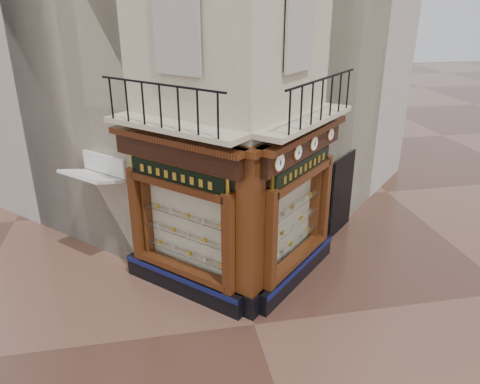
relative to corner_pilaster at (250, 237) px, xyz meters
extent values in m
plane|color=#442920|center=(0.00, -0.50, -1.95)|extent=(80.00, 80.00, 0.00)
cube|color=beige|center=(0.00, 5.66, 4.05)|extent=(11.31, 11.31, 12.00)
cube|color=#B5AA9D|center=(-2.47, 8.13, 3.55)|extent=(11.31, 11.31, 11.00)
cube|color=#B5AA9D|center=(2.47, 8.13, 3.55)|extent=(11.31, 11.31, 11.00)
cube|color=black|center=(-1.44, 1.04, -1.67)|extent=(2.72, 2.72, 0.55)
cube|color=#0C113F|center=(-1.57, 0.91, -1.46)|extent=(2.50, 2.50, 0.12)
cube|color=#321509|center=(-0.45, 0.05, -0.17)|extent=(0.37, 0.37, 2.45)
cube|color=#321509|center=(-2.43, 2.03, -0.17)|extent=(0.37, 0.37, 2.45)
cube|color=beige|center=(-1.20, 1.27, -0.20)|extent=(1.80, 1.80, 2.10)
cube|color=black|center=(-1.42, 1.05, 1.65)|extent=(2.69, 2.69, 0.50)
cube|color=#321509|center=(-1.47, 1.00, 1.96)|extent=(2.86, 2.86, 0.14)
cube|color=black|center=(1.44, 1.04, -1.67)|extent=(2.72, 2.72, 0.55)
cube|color=#0C113F|center=(1.57, 0.91, -1.46)|extent=(2.50, 2.50, 0.12)
cube|color=#321509|center=(0.45, 0.05, -0.17)|extent=(0.37, 0.37, 2.45)
cube|color=#321509|center=(2.43, 2.03, -0.17)|extent=(0.37, 0.37, 2.45)
cube|color=beige|center=(1.20, 1.27, -0.20)|extent=(1.80, 1.80, 2.10)
cube|color=black|center=(1.42, 1.05, 1.65)|extent=(2.69, 2.69, 0.50)
cube|color=#321509|center=(1.47, 1.00, 1.96)|extent=(2.86, 2.86, 0.14)
cube|color=black|center=(0.00, 0.00, -1.67)|extent=(0.78, 0.78, 0.55)
cube|color=#321509|center=(0.00, 0.00, 0.25)|extent=(0.64, 0.64, 3.50)
cube|color=#321509|center=(0.00, 0.00, 1.96)|extent=(0.85, 0.85, 0.14)
cube|color=beige|center=(-1.48, 0.99, 2.25)|extent=(2.97, 2.97, 0.12)
cube|color=black|center=(-1.72, 0.76, 3.20)|extent=(2.36, 2.36, 0.04)
cube|color=beige|center=(1.48, 0.99, 2.25)|extent=(2.97, 2.97, 0.12)
cube|color=black|center=(1.72, 0.76, 3.20)|extent=(2.36, 2.36, 0.04)
cylinder|color=gold|center=(0.59, -0.01, 1.67)|extent=(0.32, 0.32, 0.40)
cylinder|color=white|center=(0.61, -0.03, 1.67)|extent=(0.26, 0.26, 0.34)
cube|color=black|center=(0.62, -0.04, 1.67)|extent=(0.02, 0.02, 0.13)
cube|color=black|center=(0.62, -0.04, 1.67)|extent=(0.08, 0.08, 0.01)
cylinder|color=gold|center=(1.16, 0.56, 1.67)|extent=(0.28, 0.28, 0.35)
cylinder|color=white|center=(1.18, 0.54, 1.67)|extent=(0.23, 0.23, 0.30)
cube|color=black|center=(1.19, 0.53, 1.67)|extent=(0.02, 0.02, 0.12)
cube|color=black|center=(1.19, 0.53, 1.67)|extent=(0.07, 0.07, 0.01)
cylinder|color=gold|center=(1.72, 1.13, 1.67)|extent=(0.29, 0.29, 0.36)
cylinder|color=white|center=(1.74, 1.11, 1.67)|extent=(0.23, 0.23, 0.31)
cube|color=black|center=(1.75, 1.10, 1.67)|extent=(0.02, 0.02, 0.12)
cube|color=black|center=(1.75, 1.10, 1.67)|extent=(0.07, 0.07, 0.01)
cylinder|color=gold|center=(2.38, 1.79, 1.67)|extent=(0.26, 0.26, 0.31)
cylinder|color=white|center=(2.40, 1.77, 1.67)|extent=(0.21, 0.21, 0.27)
cube|color=black|center=(2.41, 1.76, 1.67)|extent=(0.02, 0.02, 0.10)
cube|color=black|center=(2.41, 1.76, 1.67)|extent=(0.06, 0.06, 0.01)
cube|color=gold|center=(-1.45, 1.03, 1.15)|extent=(2.07, 2.07, 0.55)
cube|color=black|center=(-1.48, 1.00, 1.15)|extent=(1.93, 1.93, 0.42)
cube|color=gold|center=(1.45, 1.03, 1.15)|extent=(2.04, 2.04, 0.55)
cube|color=black|center=(1.48, 1.00, 1.15)|extent=(1.90, 1.90, 0.41)
camera|label=1|loc=(-1.91, -8.75, 4.82)|focal=35.00mm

